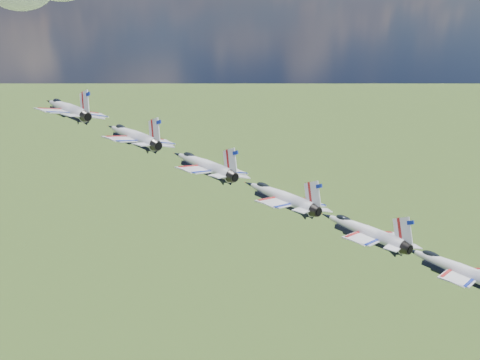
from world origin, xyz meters
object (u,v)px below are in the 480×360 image
object	(u,v)px
jet_0	(66,108)
jet_3	(279,196)
jet_5	(454,268)
jet_2	(202,165)
jet_4	(363,231)
jet_1	(132,135)

from	to	relation	value
jet_0	jet_3	world-z (taller)	jet_0
jet_5	jet_2	bearing A→B (deg)	116.45
jet_4	jet_5	bearing A→B (deg)	-63.55
jet_1	jet_3	world-z (taller)	jet_1
jet_0	jet_3	distance (m)	35.70
jet_2	jet_5	xyz separation A→B (m)	(25.36, -23.54, -8.83)
jet_2	jet_3	xyz separation A→B (m)	(8.45, -7.85, -2.94)
jet_0	jet_5	size ratio (longest dim) A/B	1.00
jet_0	jet_2	bearing A→B (deg)	-63.55
jet_3	jet_4	size ratio (longest dim) A/B	1.00
jet_2	jet_4	bearing A→B (deg)	-63.55
jet_2	jet_4	world-z (taller)	jet_2
jet_2	jet_5	world-z (taller)	jet_2
jet_1	jet_2	world-z (taller)	jet_1
jet_0	jet_5	distance (m)	59.51
jet_1	jet_4	size ratio (longest dim) A/B	1.00
jet_1	jet_5	xyz separation A→B (m)	(33.81, -31.38, -11.78)
jet_0	jet_4	world-z (taller)	jet_0
jet_1	jet_2	size ratio (longest dim) A/B	1.00
jet_4	jet_2	bearing A→B (deg)	116.45
jet_3	jet_5	world-z (taller)	jet_3
jet_1	jet_3	size ratio (longest dim) A/B	1.00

